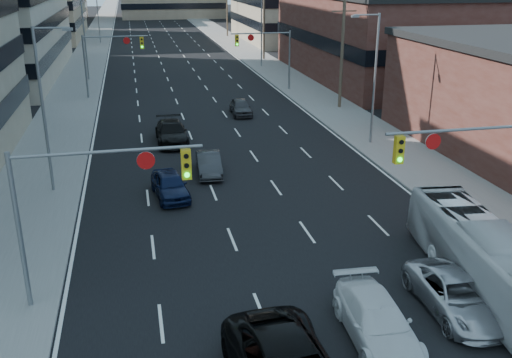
{
  "coord_description": "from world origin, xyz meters",
  "views": [
    {
      "loc": [
        -5.77,
        -11.35,
        11.66
      ],
      "look_at": [
        -0.28,
        13.82,
        2.2
      ],
      "focal_mm": 40.0,
      "sensor_mm": 36.0,
      "label": 1
    }
  ],
  "objects": [
    {
      "name": "streetlight_left_mid",
      "position": [
        -10.34,
        55.0,
        5.05
      ],
      "size": [
        2.03,
        0.22,
        9.0
      ],
      "color": "slate",
      "rests_on": "ground"
    },
    {
      "name": "sidewalk_left",
      "position": [
        -11.5,
        130.0,
        0.07
      ],
      "size": [
        5.0,
        300.0,
        0.15
      ],
      "primitive_type": "cube",
      "color": "slate",
      "rests_on": "ground"
    },
    {
      "name": "signal_near_left",
      "position": [
        -7.45,
        8.0,
        4.33
      ],
      "size": [
        6.59,
        0.33,
        6.0
      ],
      "color": "slate",
      "rests_on": "ground"
    },
    {
      "name": "streetlight_left_far",
      "position": [
        -10.34,
        90.0,
        5.05
      ],
      "size": [
        2.03,
        0.22,
        9.0
      ],
      "color": "slate",
      "rests_on": "ground"
    },
    {
      "name": "sedan_black_far",
      "position": [
        -3.29,
        28.33,
        0.76
      ],
      "size": [
        2.18,
        5.26,
        1.52
      ],
      "primitive_type": "imported",
      "rotation": [
        0.0,
        0.0,
        0.01
      ],
      "color": "black",
      "rests_on": "ground"
    },
    {
      "name": "sedan_blue",
      "position": [
        -4.17,
        17.87,
        0.7
      ],
      "size": [
        2.15,
        4.3,
        1.41
      ],
      "primitive_type": "imported",
      "rotation": [
        0.0,
        0.0,
        0.12
      ],
      "color": "black",
      "rests_on": "ground"
    },
    {
      "name": "white_van",
      "position": [
        1.6,
        3.56,
        0.71
      ],
      "size": [
        2.24,
        4.98,
        1.42
      ],
      "primitive_type": "imported",
      "rotation": [
        0.0,
        0.0,
        -0.05
      ],
      "color": "silver",
      "rests_on": "ground"
    },
    {
      "name": "utility_pole_midblock",
      "position": [
        12.2,
        66.0,
        5.78
      ],
      "size": [
        2.2,
        0.28,
        11.0
      ],
      "color": "#4C3D2D",
      "rests_on": "ground"
    },
    {
      "name": "streetlight_right_far",
      "position": [
        10.34,
        60.0,
        5.05
      ],
      "size": [
        2.03,
        0.22,
        9.0
      ],
      "color": "slate",
      "rests_on": "ground"
    },
    {
      "name": "streetlight_left_near",
      "position": [
        -10.34,
        20.0,
        5.05
      ],
      "size": [
        2.03,
        0.22,
        9.0
      ],
      "color": "slate",
      "rests_on": "ground"
    },
    {
      "name": "signal_near_right",
      "position": [
        7.45,
        8.0,
        4.33
      ],
      "size": [
        6.59,
        0.33,
        6.0
      ],
      "color": "slate",
      "rests_on": "ground"
    },
    {
      "name": "road_surface",
      "position": [
        0.0,
        130.0,
        0.01
      ],
      "size": [
        18.0,
        300.0,
        0.02
      ],
      "primitive_type": "cube",
      "color": "black",
      "rests_on": "ground"
    },
    {
      "name": "silver_suv",
      "position": [
        5.07,
        4.5,
        0.68
      ],
      "size": [
        2.4,
        4.97,
        1.36
      ],
      "primitive_type": "imported",
      "rotation": [
        0.0,
        0.0,
        -0.03
      ],
      "color": "#B6B7BB",
      "rests_on": "ground"
    },
    {
      "name": "transit_bus",
      "position": [
        6.92,
        6.05,
        1.33
      ],
      "size": [
        3.26,
        9.76,
        2.67
      ],
      "primitive_type": "imported",
      "rotation": [
        0.0,
        0.0,
        -0.11
      ],
      "color": "silver",
      "rests_on": "ground"
    },
    {
      "name": "utility_pole_distant",
      "position": [
        12.2,
        96.0,
        5.78
      ],
      "size": [
        2.2,
        0.28,
        11.0
      ],
      "color": "#4C3D2D",
      "rests_on": "ground"
    },
    {
      "name": "signal_far_right",
      "position": [
        7.68,
        45.0,
        4.3
      ],
      "size": [
        6.09,
        0.33,
        6.0
      ],
      "color": "slate",
      "rests_on": "ground"
    },
    {
      "name": "storefront_right_mid",
      "position": [
        24.0,
        50.0,
        4.5
      ],
      "size": [
        20.0,
        30.0,
        9.0
      ],
      "primitive_type": "cube",
      "color": "#472119",
      "rests_on": "ground"
    },
    {
      "name": "sedan_grey_right",
      "position": [
        3.14,
        35.6,
        0.68
      ],
      "size": [
        1.73,
        4.04,
        1.36
      ],
      "primitive_type": "imported",
      "rotation": [
        0.0,
        0.0,
        -0.03
      ],
      "color": "#353537",
      "rests_on": "ground"
    },
    {
      "name": "utility_pole_block",
      "position": [
        12.2,
        36.0,
        5.78
      ],
      "size": [
        2.2,
        0.28,
        11.0
      ],
      "color": "#4C3D2D",
      "rests_on": "ground"
    },
    {
      "name": "signal_far_left",
      "position": [
        -7.68,
        45.0,
        4.3
      ],
      "size": [
        6.09,
        0.33,
        6.0
      ],
      "color": "slate",
      "rests_on": "ground"
    },
    {
      "name": "sidewalk_right",
      "position": [
        11.5,
        130.0,
        0.07
      ],
      "size": [
        5.0,
        300.0,
        0.15
      ],
      "primitive_type": "cube",
      "color": "slate",
      "rests_on": "ground"
    },
    {
      "name": "streetlight_right_near",
      "position": [
        10.34,
        25.0,
        5.05
      ],
      "size": [
        2.03,
        0.22,
        9.0
      ],
      "color": "slate",
      "rests_on": "ground"
    },
    {
      "name": "sedan_grey_center",
      "position": [
        -1.6,
        21.16,
        0.66
      ],
      "size": [
        1.6,
        4.05,
        1.31
      ],
      "primitive_type": "imported",
      "rotation": [
        0.0,
        0.0,
        -0.05
      ],
      "color": "#2C2C2E",
      "rests_on": "ground"
    }
  ]
}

